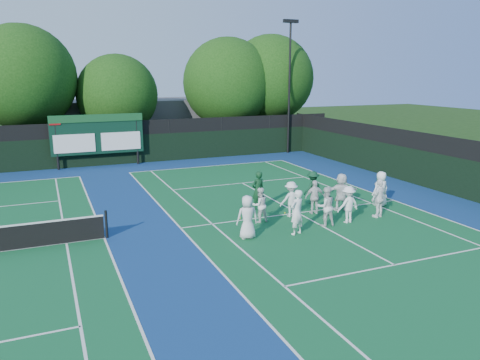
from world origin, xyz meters
name	(u,v)px	position (x,y,z in m)	size (l,w,h in m)	color
ground	(309,219)	(0.00, 0.00, 0.00)	(120.00, 120.00, 0.00)	#17330E
court_apron	(168,230)	(-6.00, 1.00, 0.00)	(34.00, 32.00, 0.01)	navy
near_court	(298,213)	(0.00, 1.00, 0.01)	(11.05, 23.85, 0.01)	#11542A
back_fence	(113,145)	(-6.00, 16.00, 1.36)	(34.00, 0.08, 3.00)	black
divider_fence_right	(450,168)	(9.00, 1.00, 1.36)	(0.08, 32.00, 3.00)	black
scoreboard	(97,135)	(-7.01, 15.59, 2.19)	(6.00, 0.21, 3.55)	black
clubhouse	(146,123)	(-2.00, 24.00, 2.00)	(18.00, 6.00, 4.00)	#525257
light_pole_right	(290,72)	(7.50, 15.70, 6.30)	(1.20, 0.30, 10.12)	black
tree_b	(25,80)	(-11.16, 19.58, 5.72)	(7.23, 7.23, 9.52)	black
tree_c	(119,97)	(-4.83, 19.58, 4.47)	(5.97, 5.97, 7.61)	black
tree_d	(229,85)	(4.04, 19.58, 5.25)	(7.25, 7.25, 9.06)	black
tree_e	(272,81)	(7.92, 19.58, 5.59)	(7.23, 7.23, 9.39)	black
tennis_ball_0	(240,218)	(-2.74, 1.24, 0.03)	(0.07, 0.07, 0.07)	#BEC817
tennis_ball_1	(326,202)	(2.15, 1.97, 0.03)	(0.07, 0.07, 0.07)	#BEC817
tennis_ball_4	(285,213)	(-0.57, 1.17, 0.03)	(0.07, 0.07, 0.07)	#BEC817
tennis_ball_5	(336,200)	(2.79, 2.11, 0.03)	(0.07, 0.07, 0.07)	#BEC817
player_front_0	(247,217)	(-3.45, -1.14, 0.85)	(0.83, 0.54, 1.70)	silver
player_front_1	(297,212)	(-1.48, -1.47, 0.90)	(0.66, 0.43, 1.80)	white
player_front_2	(326,206)	(0.16, -0.98, 0.83)	(0.80, 0.63, 1.66)	silver
player_front_3	(348,204)	(1.26, -1.00, 0.79)	(1.03, 0.59, 1.59)	white
player_front_4	(379,198)	(2.96, -0.90, 0.85)	(1.00, 0.42, 1.71)	white
player_back_0	(260,205)	(-2.14, 0.51, 0.75)	(0.73, 0.57, 1.50)	white
player_back_1	(291,199)	(-0.54, 0.69, 0.79)	(1.02, 0.59, 1.58)	silver
player_back_2	(315,197)	(0.65, 0.64, 0.77)	(0.91, 0.38, 1.55)	silver
player_back_3	(341,192)	(2.06, 0.65, 0.87)	(1.62, 0.52, 1.75)	silver
player_back_4	(381,189)	(4.19, 0.49, 0.84)	(0.82, 0.54, 1.69)	white
coach_left	(258,191)	(-1.42, 2.24, 0.91)	(0.66, 0.43, 1.81)	#0F371B
coach_right	(313,188)	(1.42, 2.10, 0.81)	(1.05, 0.60, 1.62)	#0F3720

